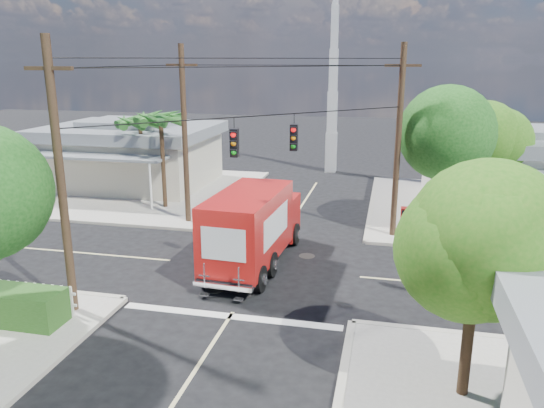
% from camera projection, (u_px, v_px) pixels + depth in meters
% --- Properties ---
extents(ground, '(120.00, 120.00, 0.00)m').
position_uv_depth(ground, '(261.00, 268.00, 21.66)').
color(ground, black).
rests_on(ground, ground).
extents(sidewalk_ne, '(14.12, 14.12, 0.14)m').
position_uv_depth(sidewalk_ne, '(497.00, 211.00, 29.56)').
color(sidewalk_ne, '#9E998F').
rests_on(sidewalk_ne, ground).
extents(sidewalk_nw, '(14.12, 14.12, 0.14)m').
position_uv_depth(sidewalk_nw, '(138.00, 191.00, 34.20)').
color(sidewalk_nw, '#9E998F').
rests_on(sidewalk_nw, ground).
extents(road_markings, '(32.00, 32.00, 0.01)m').
position_uv_depth(road_markings, '(252.00, 283.00, 20.28)').
color(road_markings, beige).
rests_on(road_markings, ground).
extents(building_ne, '(11.80, 10.20, 4.50)m').
position_uv_depth(building_ne, '(529.00, 169.00, 29.64)').
color(building_ne, beige).
rests_on(building_ne, sidewalk_ne).
extents(building_nw, '(10.80, 10.20, 4.30)m').
position_uv_depth(building_nw, '(132.00, 153.00, 35.36)').
color(building_nw, beige).
rests_on(building_nw, sidewalk_nw).
extents(radio_tower, '(0.80, 0.80, 17.00)m').
position_uv_depth(radio_tower, '(333.00, 96.00, 38.89)').
color(radio_tower, silver).
rests_on(radio_tower, ground).
extents(tree_ne_front, '(4.21, 4.14, 6.66)m').
position_uv_depth(tree_ne_front, '(441.00, 135.00, 25.23)').
color(tree_ne_front, '#422D1C').
rests_on(tree_ne_front, sidewalk_ne).
extents(tree_ne_back, '(3.77, 3.66, 5.82)m').
position_uv_depth(tree_ne_back, '(490.00, 142.00, 26.90)').
color(tree_ne_back, '#422D1C').
rests_on(tree_ne_back, sidewalk_ne).
extents(tree_se, '(3.67, 3.54, 5.62)m').
position_uv_depth(tree_se, '(478.00, 247.00, 12.29)').
color(tree_se, '#422D1C').
rests_on(tree_se, sidewalk_se).
extents(palm_nw_front, '(3.01, 3.08, 5.59)m').
position_uv_depth(palm_nw_front, '(161.00, 120.00, 28.99)').
color(palm_nw_front, '#422D1C').
rests_on(palm_nw_front, sidewalk_nw).
extents(palm_nw_back, '(3.01, 3.08, 5.19)m').
position_uv_depth(palm_nw_back, '(140.00, 123.00, 30.92)').
color(palm_nw_back, '#422D1C').
rests_on(palm_nw_back, sidewalk_nw).
extents(utility_poles, '(12.00, 10.68, 9.00)m').
position_uv_depth(utility_poles, '(233.00, 148.00, 22.28)').
color(utility_poles, '#473321').
rests_on(utility_poles, ground).
extents(vending_boxes, '(1.90, 0.50, 1.10)m').
position_uv_depth(vending_boxes, '(420.00, 219.00, 25.93)').
color(vending_boxes, '#B41C16').
rests_on(vending_boxes, sidewalk_ne).
extents(delivery_truck, '(2.78, 7.58, 3.22)m').
position_uv_depth(delivery_truck, '(253.00, 227.00, 21.68)').
color(delivery_truck, black).
rests_on(delivery_truck, ground).
extents(parked_car, '(5.23, 2.43, 1.45)m').
position_uv_depth(parked_car, '(543.00, 254.00, 21.20)').
color(parked_car, silver).
rests_on(parked_car, ground).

